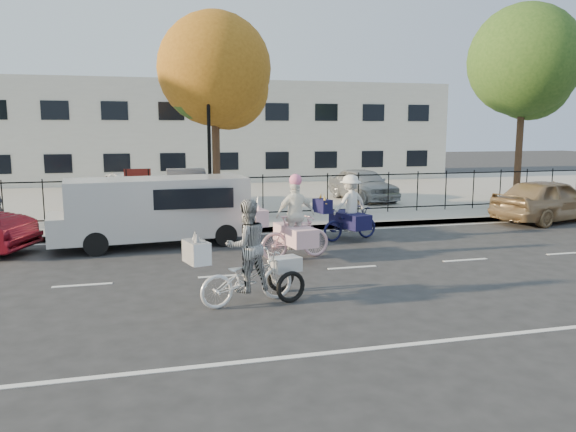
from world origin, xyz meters
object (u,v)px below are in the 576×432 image
object	(u,v)px
lot_car_b	(133,191)
lot_car_c	(186,187)
zebra_trike	(247,264)
gold_sedan	(549,200)
bull_bike	(349,214)
lamppost	(209,132)
lot_car_d	(363,184)
white_van	(154,209)
unicorn_bike	(294,228)

from	to	relation	value
lot_car_b	lot_car_c	world-z (taller)	lot_car_c
zebra_trike	gold_sedan	bearing A→B (deg)	-76.42
bull_bike	gold_sedan	bearing A→B (deg)	-94.96
lamppost	bull_bike	world-z (taller)	lamppost
lot_car_c	bull_bike	bearing A→B (deg)	-61.23
lot_car_d	lamppost	bearing A→B (deg)	-158.72
lot_car_b	lot_car_d	bearing A→B (deg)	-15.43
white_van	lot_car_d	distance (m)	11.34
lamppost	white_van	world-z (taller)	lamppost
white_van	lot_car_b	size ratio (longest dim) A/B	1.07
lamppost	lot_car_b	bearing A→B (deg)	127.74
bull_bike	lot_car_d	world-z (taller)	bull_bike
zebra_trike	lot_car_d	bearing A→B (deg)	-45.62
gold_sedan	white_van	bearing A→B (deg)	77.84
bull_bike	gold_sedan	world-z (taller)	bull_bike
bull_bike	unicorn_bike	bearing A→B (deg)	117.21
lot_car_b	lot_car_d	world-z (taller)	lot_car_b
lamppost	white_van	bearing A→B (deg)	-122.45
white_van	lot_car_c	xyz separation A→B (m)	(1.44, 7.20, -0.16)
bull_bike	gold_sedan	xyz separation A→B (m)	(7.93, 1.31, 0.00)
white_van	gold_sedan	distance (m)	13.48
lot_car_d	gold_sedan	bearing A→B (deg)	-61.64
unicorn_bike	lot_car_d	world-z (taller)	unicorn_bike
white_van	lamppost	bearing A→B (deg)	51.68
bull_bike	lot_car_d	size ratio (longest dim) A/B	0.52
zebra_trike	lot_car_d	world-z (taller)	zebra_trike
lamppost	white_van	distance (m)	4.11
lot_car_b	bull_bike	bearing A→B (deg)	-67.06
lot_car_b	lot_car_d	distance (m)	9.67
lamppost	bull_bike	distance (m)	5.63
white_van	lot_car_d	xyz separation A→B (m)	(9.00, 6.88, -0.19)
unicorn_bike	bull_bike	bearing A→B (deg)	-57.71
lot_car_b	unicorn_bike	bearing A→B (deg)	-84.73
lamppost	zebra_trike	distance (m)	9.18
white_van	lot_car_d	bearing A→B (deg)	31.52
lamppost	lot_car_b	xyz separation A→B (m)	(-2.56, 3.30, -2.25)
gold_sedan	lamppost	bearing A→B (deg)	63.61
white_van	unicorn_bike	bearing A→B (deg)	-43.51
lamppost	bull_bike	bearing A→B (deg)	-44.86
gold_sedan	lot_car_d	distance (m)	7.62
bull_bike	zebra_trike	bearing A→B (deg)	128.37
lot_car_b	lot_car_d	size ratio (longest dim) A/B	1.24
lot_car_b	lot_car_c	bearing A→B (deg)	4.46
zebra_trike	white_van	size ratio (longest dim) A/B	0.42
zebra_trike	lot_car_b	size ratio (longest dim) A/B	0.45
unicorn_bike	gold_sedan	world-z (taller)	unicorn_bike
lamppost	zebra_trike	size ratio (longest dim) A/B	1.89
unicorn_bike	lot_car_b	world-z (taller)	unicorn_bike
zebra_trike	white_van	xyz separation A→B (m)	(-1.53, 5.86, 0.29)
lot_car_c	white_van	bearing A→B (deg)	-100.18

